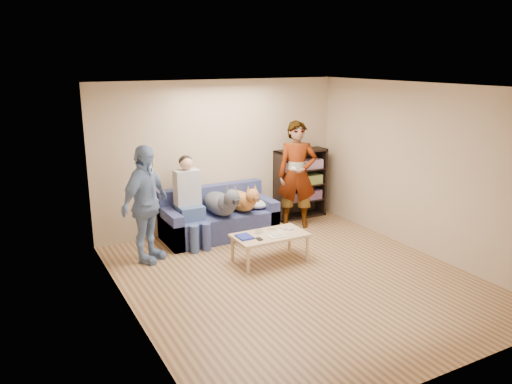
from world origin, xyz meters
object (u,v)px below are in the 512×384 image
dog_gray (222,203)px  bookshelf (300,182)px  dog_tan (242,200)px  notebook_blue (244,237)px  camera_silver (259,231)px  sofa (218,220)px  person_seated (190,198)px  person_standing_right (297,175)px  person_standing_left (145,204)px  coffee_table (270,237)px

dog_gray → bookshelf: bearing=13.8°
dog_tan → bookshelf: bearing=15.8°
notebook_blue → bookshelf: size_ratio=0.20×
dog_gray → dog_tan: bearing=6.6°
camera_silver → bookshelf: (1.69, 1.49, 0.23)m
notebook_blue → camera_silver: size_ratio=2.36×
dog_gray → sofa: bearing=83.1°
sofa → dog_tan: dog_tan is taller
person_seated → dog_tan: size_ratio=1.28×
dog_tan → camera_silver: bearing=-104.1°
person_standing_right → person_seated: size_ratio=1.29×
camera_silver → dog_gray: bearing=97.3°
person_seated → person_standing_left: bearing=-155.4°
person_standing_right → bookshelf: 0.63m
notebook_blue → dog_gray: size_ratio=0.21×
dog_gray → person_standing_right: bearing=0.4°
person_standing_left → dog_gray: 1.40m
dog_tan → bookshelf: (1.42, 0.40, 0.06)m
person_standing_right → notebook_blue: size_ratio=7.30×
camera_silver → dog_tan: 1.14m
dog_tan → coffee_table: (-0.15, -1.21, -0.24)m
person_standing_right → sofa: size_ratio=1.00×
dog_gray → coffee_table: size_ratio=1.14×
person_seated → dog_tan: 0.94m
person_standing_left → sofa: 1.58m
dog_gray → dog_tan: size_ratio=1.09×
bookshelf → coffee_table: bearing=-134.3°
person_standing_left → dog_tan: size_ratio=1.53×
sofa → dog_tan: bearing=-23.8°
person_standing_left → dog_tan: person_standing_left is taller
notebook_blue → person_seated: 1.30m
person_standing_left → notebook_blue: 1.52m
person_standing_right → bookshelf: size_ratio=1.46×
coffee_table → notebook_blue: bearing=172.9°
camera_silver → bookshelf: size_ratio=0.08×
person_seated → bookshelf: size_ratio=1.13×
sofa → notebook_blue: bearing=-97.4°
sofa → bookshelf: bearing=7.4°
camera_silver → bookshelf: bookshelf is taller
person_standing_left → person_seated: size_ratio=1.19×
person_standing_right → dog_tan: bearing=-153.1°
person_standing_right → sofa: person_standing_right is taller
camera_silver → coffee_table: 0.18m
sofa → coffee_table: (0.23, -1.38, 0.09)m
person_standing_right → sofa: (-1.45, 0.20, -0.67)m
coffee_table → bookshelf: size_ratio=0.85×
person_standing_right → person_seated: bearing=-153.4°
person_standing_left → sofa: (1.37, 0.50, -0.60)m
person_standing_right → dog_gray: bearing=-150.7°
dog_tan → sofa: bearing=156.2°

